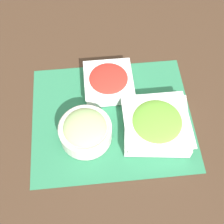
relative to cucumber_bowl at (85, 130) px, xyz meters
name	(u,v)px	position (x,y,z in m)	size (l,w,h in m)	color
ground_plane	(112,118)	(-0.08, -0.06, -0.04)	(3.00, 3.00, 0.00)	#422D1E
placemat	(112,117)	(-0.08, -0.06, -0.04)	(0.49, 0.41, 0.00)	#2D7A51
cucumber_bowl	(85,130)	(0.00, 0.00, 0.00)	(0.15, 0.15, 0.08)	silver
tomato_bowl	(109,82)	(-0.08, -0.17, -0.01)	(0.15, 0.15, 0.05)	white
lettuce_bowl	(156,124)	(-0.21, -0.01, -0.01)	(0.21, 0.21, 0.06)	white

